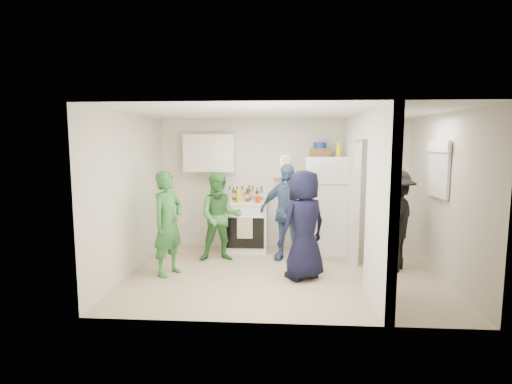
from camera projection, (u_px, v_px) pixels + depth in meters
floor at (282, 275)px, 6.24m from camera, size 4.80×4.80×0.00m
wall_back at (283, 184)px, 7.77m from camera, size 4.80×0.00×4.80m
wall_front at (284, 216)px, 4.40m from camera, size 4.80×0.00×4.80m
wall_left at (130, 194)px, 6.24m from camera, size 0.00×3.40×3.40m
wall_right at (445, 197)px, 5.93m from camera, size 0.00×3.40×3.40m
ceiling at (284, 112)px, 5.93m from camera, size 4.80×4.80×0.00m
partition_pier_back at (350, 188)px, 7.10m from camera, size 0.12×1.20×2.50m
partition_pier_front at (381, 208)px, 4.92m from camera, size 0.12×1.20×2.50m
partition_header at (365, 126)px, 5.88m from camera, size 0.12×1.00×0.40m
stove at (247, 226)px, 7.58m from camera, size 0.80×0.67×0.95m
upper_cabinet at (210, 153)px, 7.60m from camera, size 0.95×0.34×0.70m
fridge at (324, 205)px, 7.41m from camera, size 0.74×0.72×1.80m
wicker_basket at (320, 152)px, 7.34m from camera, size 0.35×0.25×0.15m
blue_bowl at (320, 145)px, 7.32m from camera, size 0.24×0.24×0.11m
yellow_cup_stack_top at (339, 150)px, 7.16m from camera, size 0.09×0.09×0.25m
wall_clock at (286, 161)px, 7.69m from camera, size 0.22×0.02×0.22m
spice_shelf at (283, 179)px, 7.71m from camera, size 0.35×0.08×0.03m
nook_window at (440, 169)px, 6.08m from camera, size 0.03×0.70×0.80m
nook_window_frame at (439, 169)px, 6.08m from camera, size 0.04×0.76×0.86m
nook_valance at (438, 146)px, 6.04m from camera, size 0.04×0.82×0.18m
yellow_cup_stack_stove at (239, 196)px, 7.30m from camera, size 0.09×0.09×0.25m
red_cup at (258, 200)px, 7.30m from camera, size 0.09×0.09×0.12m
person_green_left at (168, 223)px, 6.16m from camera, size 0.61×0.70×1.62m
person_green_center at (220, 217)px, 6.90m from camera, size 0.83×0.70×1.54m
person_denim at (286, 212)px, 6.96m from camera, size 1.07×0.73×1.69m
person_navy at (304, 225)px, 5.98m from camera, size 0.96×0.90×1.65m
person_nook at (395, 220)px, 6.39m from camera, size 1.08×1.22×1.63m
bottle_a at (234, 193)px, 7.64m from camera, size 0.06×0.06×0.26m
bottle_b at (237, 194)px, 7.43m from camera, size 0.08×0.08×0.29m
bottle_c at (243, 193)px, 7.66m from camera, size 0.08×0.08×0.27m
bottle_d at (247, 195)px, 7.44m from camera, size 0.08×0.08×0.25m
bottle_e at (253, 192)px, 7.69m from camera, size 0.06×0.06×0.29m
bottle_f at (257, 194)px, 7.51m from camera, size 0.06×0.06×0.25m
bottle_g at (261, 193)px, 7.61m from camera, size 0.07×0.07×0.27m
bottle_h at (230, 194)px, 7.41m from camera, size 0.07×0.07×0.29m
bottle_i at (249, 193)px, 7.61m from camera, size 0.07×0.07×0.30m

